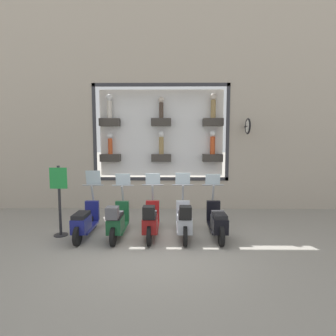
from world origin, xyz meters
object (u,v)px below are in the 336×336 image
scooter_silver_1 (184,220)px  scooter_navy_4 (85,221)px  scooter_black_0 (217,222)px  scooter_green_3 (117,221)px  shop_sign_post (59,198)px  scooter_red_2 (151,220)px

scooter_silver_1 → scooter_navy_4: scooter_navy_4 is taller
scooter_black_0 → scooter_green_3: scooter_green_3 is taller
scooter_black_0 → shop_sign_post: (0.11, 4.11, 0.59)m
scooter_black_0 → shop_sign_post: 4.16m
scooter_red_2 → scooter_green_3: size_ratio=1.00×
scooter_black_0 → scooter_green_3: 2.57m
scooter_silver_1 → scooter_navy_4: size_ratio=1.00×
scooter_black_0 → scooter_navy_4: (0.00, 3.42, -0.00)m
scooter_navy_4 → scooter_green_3: bearing=-94.6°
scooter_green_3 → scooter_red_2: bearing=-89.7°
scooter_black_0 → scooter_green_3: (-0.07, 2.57, 0.03)m
scooter_black_0 → scooter_navy_4: size_ratio=1.00×
scooter_red_2 → scooter_silver_1: bearing=-89.9°
scooter_red_2 → scooter_navy_4: scooter_navy_4 is taller
scooter_silver_1 → shop_sign_post: (0.17, 3.26, 0.54)m
scooter_green_3 → scooter_navy_4: scooter_navy_4 is taller
scooter_black_0 → scooter_silver_1: (-0.06, 0.86, 0.04)m
scooter_silver_1 → shop_sign_post: 3.31m
scooter_green_3 → shop_sign_post: bearing=83.5°
scooter_red_2 → scooter_navy_4: bearing=87.9°
scooter_silver_1 → scooter_green_3: bearing=90.2°
scooter_green_3 → scooter_black_0: bearing=-88.5°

